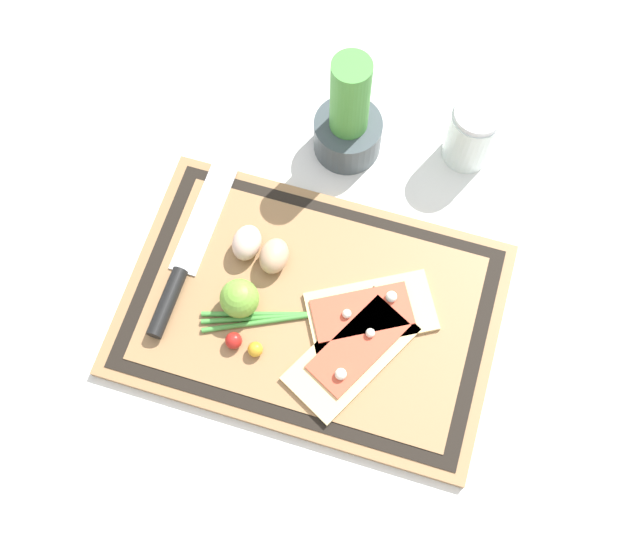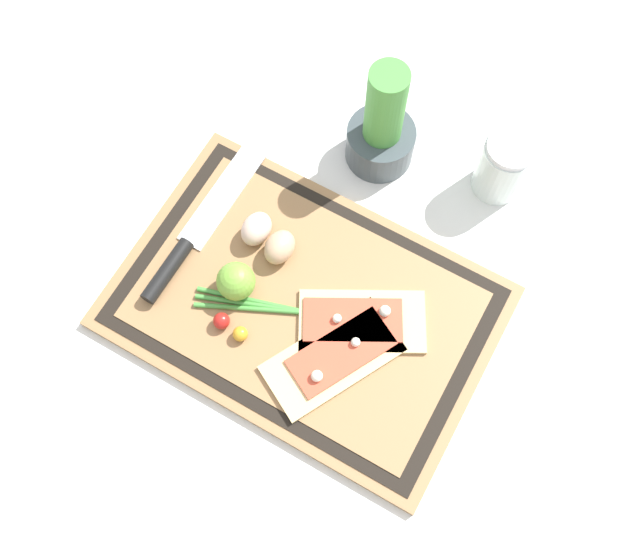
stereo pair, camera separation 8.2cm
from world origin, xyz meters
name	(u,v)px [view 1 (the left image)]	position (x,y,z in m)	size (l,w,h in m)	color
ground_plane	(311,311)	(0.00, 0.00, 0.00)	(6.00, 6.00, 0.00)	silver
cutting_board	(311,309)	(0.00, 0.00, 0.01)	(0.51, 0.35, 0.02)	#997047
pizza_slice_near	(353,352)	(0.07, -0.05, 0.02)	(0.16, 0.20, 0.02)	#DBBC7F
pizza_slice_far	(369,311)	(0.08, 0.02, 0.02)	(0.19, 0.16, 0.02)	#DBBC7F
knife	(182,269)	(-0.19, 0.00, 0.02)	(0.04, 0.31, 0.02)	silver
egg_brown	(274,256)	(-0.07, 0.05, 0.04)	(0.04, 0.05, 0.04)	tan
egg_pink	(247,243)	(-0.11, 0.06, 0.04)	(0.04, 0.05, 0.04)	beige
lime	(239,298)	(-0.09, -0.02, 0.04)	(0.05, 0.05, 0.05)	#70A838
cherry_tomato_red	(234,341)	(-0.08, -0.08, 0.03)	(0.02, 0.02, 0.02)	red
cherry_tomato_yellow	(255,349)	(-0.05, -0.08, 0.03)	(0.02, 0.02, 0.02)	gold
scallion_bunch	(317,314)	(0.01, -0.01, 0.02)	(0.31, 0.14, 0.01)	#47933D
herb_pot	(348,121)	(-0.02, 0.27, 0.07)	(0.10, 0.10, 0.20)	#3D474C
sauce_jar	(471,136)	(0.15, 0.31, 0.05)	(0.07, 0.07, 0.11)	silver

